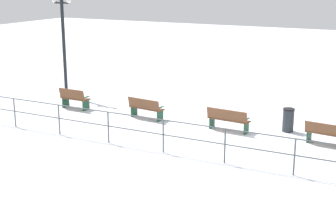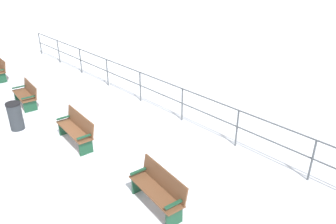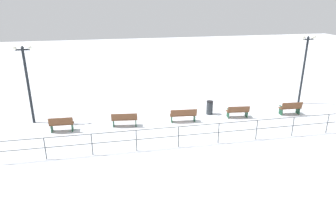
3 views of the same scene
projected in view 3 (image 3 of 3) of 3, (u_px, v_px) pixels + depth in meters
The scene contains 10 objects.
ground_plane at pixel (183, 122), 19.75m from camera, with size 80.00×80.00×0.00m, color white.
bench_nearest at pixel (290, 108), 20.76m from camera, with size 0.66×1.44×0.91m.
bench_second at pixel (238, 111), 20.25m from camera, with size 0.70×1.48×0.83m.
bench_third at pixel (183, 115), 19.53m from camera, with size 0.63×1.68×0.89m.
bench_fourth at pixel (125, 119), 18.88m from camera, with size 0.69×1.60×0.89m.
bench_fifth at pixel (62, 124), 18.14m from camera, with size 0.60×1.38×0.94m.
lamppost_near at pixel (305, 58), 21.93m from camera, with size 0.31×1.10×4.91m.
lamppost_middle at pixel (27, 78), 18.60m from camera, with size 0.23×1.05×4.76m.
waterfront_railing at pixel (199, 131), 16.44m from camera, with size 0.05×19.78×1.16m.
trash_bin at pixel (210, 108), 20.83m from camera, with size 0.44×0.44×0.91m.
Camera 3 is at (-17.70, 4.64, 7.51)m, focal length 33.61 mm.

